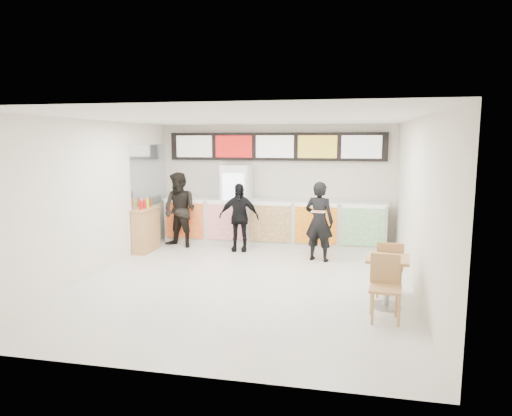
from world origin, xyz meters
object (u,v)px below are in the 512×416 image
(customer_mid, at_px, (239,217))
(customer_main, at_px, (319,221))
(service_counter, at_px, (273,222))
(drinks_fridge, at_px, (237,204))
(cafe_table, at_px, (387,273))
(condiment_ledge, at_px, (146,229))
(customer_left, at_px, (180,210))

(customer_mid, bearing_deg, customer_main, -20.21)
(service_counter, relative_size, customer_main, 3.20)
(drinks_fridge, bearing_deg, cafe_table, -49.17)
(service_counter, height_order, condiment_ledge, condiment_ledge)
(customer_left, distance_m, customer_mid, 1.51)
(customer_main, bearing_deg, service_counter, -31.98)
(drinks_fridge, distance_m, customer_main, 2.55)
(cafe_table, bearing_deg, customer_main, 121.81)
(customer_mid, distance_m, condiment_ledge, 2.21)
(drinks_fridge, bearing_deg, customer_main, -31.45)
(customer_left, bearing_deg, cafe_table, -17.89)
(customer_main, xyz_separation_m, condiment_ledge, (-4.06, 0.04, -0.34))
(customer_left, bearing_deg, customer_mid, 13.48)
(drinks_fridge, xyz_separation_m, cafe_table, (3.42, -3.95, -0.45))
(customer_left, height_order, condiment_ledge, customer_left)
(customer_mid, height_order, cafe_table, customer_mid)
(drinks_fridge, relative_size, cafe_table, 1.20)
(customer_main, bearing_deg, condiment_ledge, 14.09)
(drinks_fridge, xyz_separation_m, customer_mid, (0.26, -0.81, -0.19))
(drinks_fridge, bearing_deg, condiment_ledge, -145.61)
(customer_main, relative_size, customer_left, 0.95)
(customer_mid, distance_m, cafe_table, 4.46)
(service_counter, xyz_separation_m, drinks_fridge, (-0.93, 0.02, 0.43))
(customer_main, bearing_deg, drinks_fridge, -16.78)
(service_counter, distance_m, cafe_table, 4.65)
(service_counter, bearing_deg, customer_left, -162.09)
(drinks_fridge, relative_size, customer_mid, 1.24)
(customer_left, height_order, customer_mid, customer_left)
(customer_main, xyz_separation_m, cafe_table, (1.24, -2.62, -0.31))
(customer_main, distance_m, condiment_ledge, 4.08)
(customer_mid, bearing_deg, cafe_table, -49.87)
(cafe_table, relative_size, condiment_ledge, 1.36)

